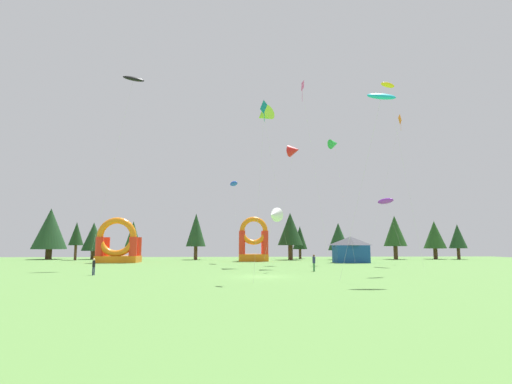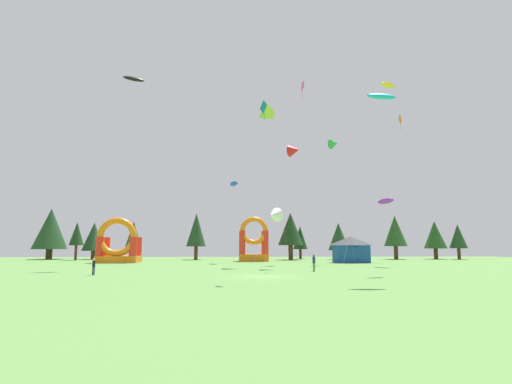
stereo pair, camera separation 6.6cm
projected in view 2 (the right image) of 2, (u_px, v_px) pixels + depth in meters
The scene contains 29 objects.
ground_plane at pixel (262, 277), 36.31m from camera, with size 120.00×120.00×0.00m, color #5B8C42.
kite_purple_parafoil at pixel (386, 201), 54.81m from camera, with size 2.49×4.51×9.17m.
kite_pink_diamond at pixel (302, 87), 52.58m from camera, with size 3.89×2.08×23.60m.
kite_black_parafoil at pixel (134, 79), 54.30m from camera, with size 5.72×2.28×25.17m.
kite_cyan_parafoil at pixel (381, 97), 33.50m from camera, with size 5.07×1.08×15.35m.
kite_red_delta at pixel (294, 150), 62.25m from camera, with size 5.10×6.67×17.96m.
kite_lime_delta at pixel (264, 115), 59.02m from camera, with size 5.79×5.46×22.72m.
kite_blue_parafoil at pixel (234, 184), 66.05m from camera, with size 1.86×3.60×13.08m.
kite_yellow_parafoil at pixel (388, 86), 45.44m from camera, with size 4.81×2.23×20.75m.
kite_orange_diamond at pixel (401, 120), 67.81m from camera, with size 7.42×1.14×24.05m.
kite_green_delta at pixel (334, 144), 63.81m from camera, with size 2.60×5.27×19.33m.
kite_teal_diamond at pixel (265, 110), 35.14m from camera, with size 1.41×3.74×14.92m.
kite_white_delta at pixel (274, 215), 48.65m from camera, with size 2.55×2.36×7.25m.
person_far_side at pixel (314, 261), 43.42m from camera, with size 0.35×0.35×1.78m.
person_near_camera at pixel (94, 265), 38.15m from camera, with size 0.33×0.33×1.55m.
inflatable_orange_dome at pixel (254, 244), 70.49m from camera, with size 4.99×3.70×7.58m.
inflatable_red_slide at pixel (118, 247), 64.88m from camera, with size 6.39×4.45×7.09m.
festival_tent at pixel (351, 250), 64.62m from camera, with size 5.16×3.41×4.11m.
tree_row_0 at pixel (51, 229), 80.13m from camera, with size 6.52×6.52×9.90m.
tree_row_1 at pixel (77, 234), 75.94m from camera, with size 2.63×2.63×7.00m.
tree_row_2 at pixel (94, 237), 79.84m from camera, with size 4.40×4.40×7.13m.
tree_row_3 at pixel (133, 234), 76.95m from camera, with size 2.87×2.87×7.18m.
tree_row_4 at pixel (196, 230), 78.16m from camera, with size 3.73×3.73×8.79m.
tree_row_5 at pixel (290, 229), 77.25m from camera, with size 4.78×4.78×8.83m.
tree_row_6 at pixel (300, 238), 82.91m from camera, with size 2.91×2.91×6.55m.
tree_row_7 at pixel (339, 237), 77.86m from camera, with size 4.02×4.02×6.95m.
tree_row_8 at pixel (395, 231), 79.97m from camera, with size 4.41×4.41×8.48m.
tree_row_9 at pixel (435, 235), 81.20m from camera, with size 4.33×4.33×7.48m.
tree_row_10 at pixel (458, 236), 79.76m from camera, with size 3.35×3.35×6.79m.
Camera 2 is at (-2.54, -36.89, 2.81)m, focal length 28.79 mm.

